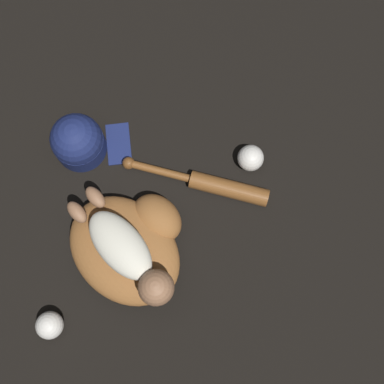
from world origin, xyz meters
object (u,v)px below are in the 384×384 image
at_px(baseball, 251,158).
at_px(baseball_bat, 213,185).
at_px(baby_figure, 128,254).
at_px(baseball_spare, 50,325).
at_px(baseball_glove, 130,244).
at_px(baseball_cap, 78,141).

bearing_deg(baseball, baseball_bat, -105.63).
xyz_separation_m(baby_figure, baseball_spare, (-0.05, -0.27, -0.10)).
relative_size(baseball_glove, baseball_bat, 0.89).
height_order(baseball_glove, baseball, baseball_glove).
bearing_deg(baby_figure, baseball_glove, 138.01).
distance_m(baseball_glove, baseball, 0.41).
bearing_deg(baseball_spare, baseball_bat, 81.13).
xyz_separation_m(baseball_spare, baseball_cap, (-0.28, 0.42, 0.02)).
height_order(baseball_glove, baby_figure, baby_figure).
bearing_deg(baseball_glove, baseball_spare, -94.94).
relative_size(baby_figure, baseball_cap, 1.68).
height_order(baby_figure, baseball_spare, baby_figure).
distance_m(baseball_bat, baseball, 0.13).
bearing_deg(baseball_glove, baseball_bat, 77.07).
bearing_deg(baseball_bat, baseball, 74.37).
distance_m(baseball, baseball_cap, 0.49).
bearing_deg(baseball_cap, baby_figure, -24.77).
bearing_deg(baseball_bat, baseball_cap, -157.66).
xyz_separation_m(baseball_glove, baseball_cap, (-0.30, 0.13, 0.01)).
xyz_separation_m(baseball_glove, baseball_spare, (-0.03, -0.29, -0.01)).
relative_size(baseball, baseball_spare, 1.03).
bearing_deg(baby_figure, baseball, 80.68).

